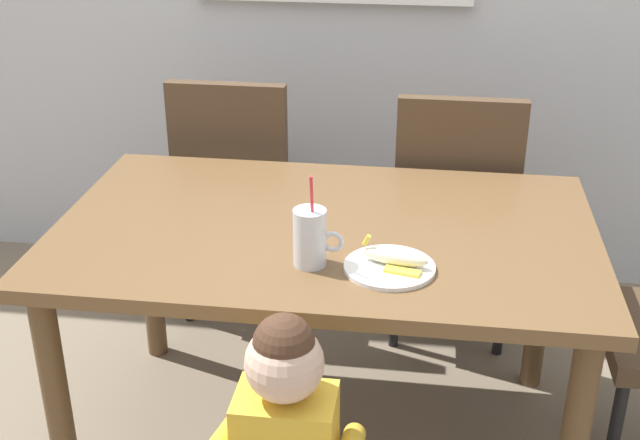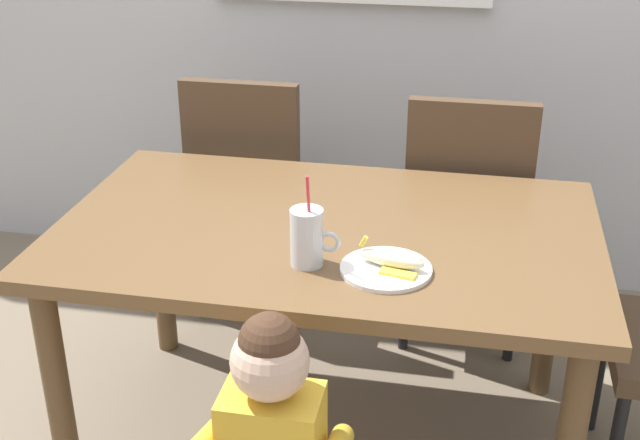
# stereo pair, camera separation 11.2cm
# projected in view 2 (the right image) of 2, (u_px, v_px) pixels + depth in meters

# --- Properties ---
(ground_plane) EXTENTS (24.00, 24.00, 0.00)m
(ground_plane) POSITION_uv_depth(u_px,v_px,m) (326.00, 436.00, 2.61)
(ground_plane) COLOR #7A6B56
(dining_table) EXTENTS (1.50, 0.93, 0.74)m
(dining_table) POSITION_uv_depth(u_px,v_px,m) (327.00, 255.00, 2.33)
(dining_table) COLOR brown
(dining_table) RESTS_ON ground
(dining_chair_left) EXTENTS (0.44, 0.45, 0.96)m
(dining_chair_left) POSITION_uv_depth(u_px,v_px,m) (251.00, 182.00, 3.09)
(dining_chair_left) COLOR #4C3826
(dining_chair_left) RESTS_ON ground
(dining_chair_right) EXTENTS (0.44, 0.45, 0.96)m
(dining_chair_right) POSITION_uv_depth(u_px,v_px,m) (467.00, 207.00, 2.89)
(dining_chair_right) COLOR #4C3826
(dining_chair_right) RESTS_ON ground
(toddler_standing) EXTENTS (0.33, 0.24, 0.84)m
(toddler_standing) POSITION_uv_depth(u_px,v_px,m) (273.00, 437.00, 1.81)
(toddler_standing) COLOR #3F4760
(toddler_standing) RESTS_ON ground
(milk_cup) EXTENTS (0.13, 0.08, 0.25)m
(milk_cup) POSITION_uv_depth(u_px,v_px,m) (307.00, 240.00, 2.06)
(milk_cup) COLOR silver
(milk_cup) RESTS_ON dining_table
(snack_plate) EXTENTS (0.23, 0.23, 0.01)m
(snack_plate) POSITION_uv_depth(u_px,v_px,m) (386.00, 269.00, 2.05)
(snack_plate) COLOR white
(snack_plate) RESTS_ON dining_table
(peeled_banana) EXTENTS (0.18, 0.13, 0.07)m
(peeled_banana) POSITION_uv_depth(u_px,v_px,m) (392.00, 260.00, 2.04)
(peeled_banana) COLOR #F4EAC6
(peeled_banana) RESTS_ON snack_plate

